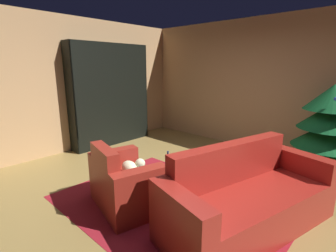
{
  "coord_description": "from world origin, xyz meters",
  "views": [
    {
      "loc": [
        1.93,
        -2.48,
        1.77
      ],
      "look_at": [
        -0.33,
        -0.04,
        0.96
      ],
      "focal_mm": 26.61,
      "sensor_mm": 36.0,
      "label": 1
    }
  ],
  "objects": [
    {
      "name": "ground_plane",
      "position": [
        0.0,
        0.0,
        0.0
      ],
      "size": [
        7.26,
        7.26,
        0.0
      ],
      "primitive_type": "plane",
      "color": "olive"
    },
    {
      "name": "wall_back",
      "position": [
        0.0,
        2.66,
        1.37
      ],
      "size": [
        6.17,
        0.06,
        2.73
      ],
      "primitive_type": "cube",
      "color": "tan",
      "rests_on": "ground"
    },
    {
      "name": "wall_left",
      "position": [
        -3.05,
        0.0,
        1.37
      ],
      "size": [
        0.06,
        5.39,
        2.73
      ],
      "primitive_type": "cube",
      "color": "tan",
      "rests_on": "ground"
    },
    {
      "name": "area_rug",
      "position": [
        -0.03,
        -0.34,
        0.0
      ],
      "size": [
        2.82,
        2.07,
        0.01
      ],
      "primitive_type": "cube",
      "color": "maroon",
      "rests_on": "ground"
    },
    {
      "name": "bookshelf_unit",
      "position": [
        -2.82,
        0.87,
        1.07
      ],
      "size": [
        0.33,
        1.91,
        2.24
      ],
      "color": "black",
      "rests_on": "ground"
    },
    {
      "name": "armchair_red",
      "position": [
        -0.43,
        -0.74,
        0.3
      ],
      "size": [
        1.11,
        0.89,
        0.84
      ],
      "color": "maroon",
      "rests_on": "ground"
    },
    {
      "name": "couch_red",
      "position": [
        0.88,
        -0.06,
        0.31
      ],
      "size": [
        1.32,
        2.22,
        0.9
      ],
      "color": "maroon",
      "rests_on": "ground"
    },
    {
      "name": "coffee_table",
      "position": [
        -0.15,
        -0.43,
        0.38
      ],
      "size": [
        0.73,
        0.73,
        0.42
      ],
      "color": "black",
      "rests_on": "ground"
    },
    {
      "name": "book_stack_on_table",
      "position": [
        -0.14,
        -0.45,
        0.45
      ],
      "size": [
        0.19,
        0.19,
        0.07
      ],
      "color": "gray",
      "rests_on": "coffee_table"
    },
    {
      "name": "bottle_on_table",
      "position": [
        -0.15,
        -0.23,
        0.52
      ],
      "size": [
        0.06,
        0.06,
        0.26
      ],
      "color": "navy",
      "rests_on": "coffee_table"
    },
    {
      "name": "decorated_tree",
      "position": [
        1.2,
        2.1,
        0.75
      ],
      "size": [
        1.17,
        1.17,
        1.49
      ],
      "color": "brown",
      "rests_on": "ground"
    }
  ]
}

